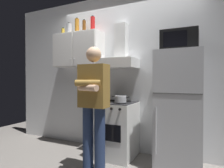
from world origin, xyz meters
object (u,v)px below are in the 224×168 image
Objects in this scene: bottle_soda_red at (93,24)px; bottle_beer_brown at (84,27)px; upper_cabinet at (78,50)px; cooking_pot at (121,99)px; bottle_liquor_amber at (77,26)px; microwave at (180,41)px; stove_oven at (116,129)px; bottle_spice_jar at (63,32)px; person_standing at (93,103)px; refrigerator at (179,110)px; bottle_canister_steel at (69,29)px; range_hood at (119,56)px.

bottle_soda_red is 0.19m from bottle_beer_brown.
cooking_pot is (0.93, -0.24, -0.83)m from upper_cabinet.
bottle_liquor_amber is 0.13m from bottle_beer_brown.
bottle_liquor_amber reaches higher than microwave.
bottle_liquor_amber is at bearing 173.16° from stove_oven.
cooking_pot is 1.02× the size of bottle_liquor_amber.
bottle_spice_jar is (-0.37, 0.03, 0.37)m from upper_cabinet.
bottle_liquor_amber is (-0.76, 0.70, 1.28)m from person_standing.
bottle_beer_brown reaches higher than refrigerator.
bottle_liquor_amber is 0.37m from bottle_spice_jar.
bottle_canister_steel is 1.49× the size of bottle_spice_jar.
person_standing is (-1.00, -0.61, 0.10)m from refrigerator.
bottle_canister_steel is (-0.98, 0.76, 1.26)m from person_standing.
bottle_soda_red reaches higher than range_hood.
bottle_spice_jar reaches higher than microwave.
microwave is 1.72× the size of cooking_pot.
person_standing is 1.65m from bottle_liquor_amber.
bottle_canister_steel is at bearing 142.19° from person_standing.
microwave reaches higher than person_standing.
bottle_canister_steel reaches higher than upper_cabinet.
bottle_beer_brown is at bearing 175.00° from microwave.
stove_oven is 1.17m from range_hood.
bottle_canister_steel is at bearing 178.55° from range_hood.
cooking_pot is (0.18, 0.49, 0.02)m from person_standing.
bottle_soda_red is at bearing 174.55° from refrigerator.
bottle_beer_brown is (-0.65, 0.77, 1.27)m from person_standing.
microwave is at bearing 90.90° from refrigerator.
microwave is 1.81m from bottle_liquor_amber.
stove_oven is 3.49× the size of bottle_beer_brown.
upper_cabinet is at bearing -6.84° from bottle_canister_steel.
bottle_liquor_amber is at bearing 167.03° from cooking_pot.
cooking_pot is at bearing 69.70° from person_standing.
bottle_liquor_amber is 1.10× the size of bottle_beer_brown.
refrigerator is 2.40m from bottle_canister_steel.
bottle_soda_red reaches higher than microwave.
bottle_canister_steel is at bearing -0.92° from bottle_spice_jar.
bottle_soda_red is at bearing -6.95° from bottle_beer_brown.
bottle_liquor_amber is (0.22, -0.06, 0.02)m from bottle_canister_steel.
refrigerator is (1.75, -0.12, -0.95)m from upper_cabinet.
refrigerator is at bearing -5.45° from bottle_soda_red.
bottle_beer_brown is (0.10, 0.04, 0.42)m from upper_cabinet.
bottle_canister_steel is 0.33m from bottle_beer_brown.
upper_cabinet is at bearing 74.14° from bottle_liquor_amber.
range_hood reaches higher than cooking_pot.
upper_cabinet is 0.43m from bottle_beer_brown.
bottle_beer_brown reaches higher than upper_cabinet.
bottle_spice_jar is at bearing 179.08° from bottle_canister_steel.
bottle_soda_red is (-1.46, 0.14, 1.38)m from refrigerator.
bottle_spice_jar is (-0.36, 0.06, -0.06)m from bottle_liquor_amber.
refrigerator is at bearing 0.04° from stove_oven.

